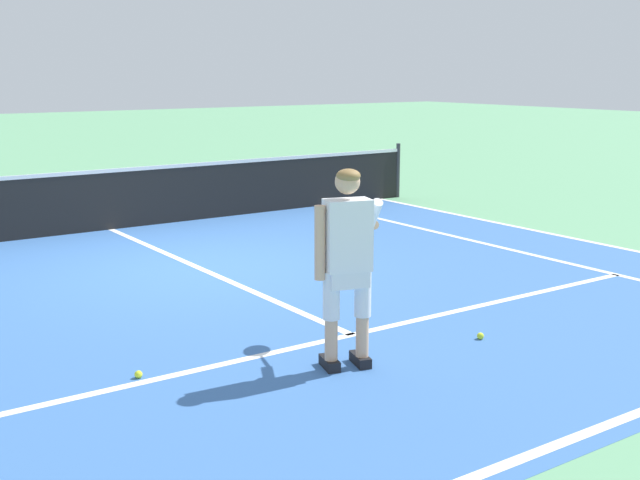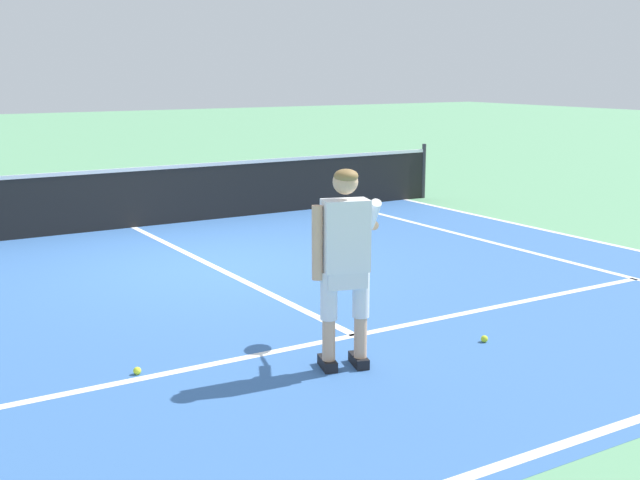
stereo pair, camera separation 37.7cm
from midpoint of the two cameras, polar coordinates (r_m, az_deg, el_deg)
name	(u,v)px [view 1 (the left image)]	position (r m, az deg, el deg)	size (l,w,h in m)	color
ground_plane	(199,268)	(10.59, -9.51, -1.95)	(80.00, 80.00, 0.00)	#609E70
court_inner_surface	(254,292)	(9.37, -5.80, -3.66)	(10.98, 9.46, 0.00)	#3866A8
line_baseline	(581,435)	(6.04, 16.09, -13.03)	(10.98, 0.10, 0.01)	white
line_service	(352,335)	(7.86, 0.86, -6.67)	(8.23, 0.10, 0.01)	white
line_centre_service	(202,269)	(10.52, -9.32, -2.02)	(0.10, 6.40, 0.01)	white
line_singles_right	(504,248)	(11.85, 11.88, -0.56)	(0.10, 9.06, 0.01)	white
line_doubles_right	(567,237)	(12.87, 16.11, 0.20)	(0.10, 9.06, 0.01)	white
tennis_net	(109,199)	(13.34, -15.33, 2.81)	(11.96, 0.08, 1.07)	#333338
tennis_player	(347,255)	(6.77, 0.32, -1.03)	(0.88, 1.03, 1.71)	black
tennis_ball_near_feet	(138,374)	(7.01, -14.14, -9.14)	(0.07, 0.07, 0.07)	#CCE02D
tennis_ball_by_baseline	(480,336)	(7.84, 9.83, -6.66)	(0.07, 0.07, 0.07)	#CCE02D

